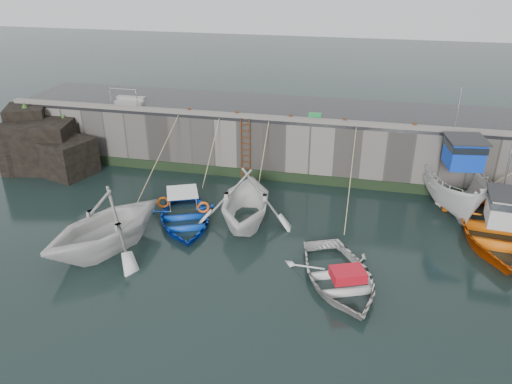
% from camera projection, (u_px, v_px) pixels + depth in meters
% --- Properties ---
extents(ground, '(120.00, 120.00, 0.00)m').
position_uv_depth(ground, '(232.00, 301.00, 16.68)').
color(ground, black).
rests_on(ground, ground).
extents(quay_back, '(30.00, 5.00, 3.00)m').
position_uv_depth(quay_back, '(293.00, 137.00, 27.03)').
color(quay_back, slate).
rests_on(quay_back, ground).
extents(road_back, '(30.00, 5.00, 0.16)m').
position_uv_depth(road_back, '(294.00, 109.00, 26.35)').
color(road_back, black).
rests_on(road_back, quay_back).
extents(kerb_back, '(30.00, 0.30, 0.20)m').
position_uv_depth(kerb_back, '(286.00, 119.00, 24.21)').
color(kerb_back, slate).
rests_on(kerb_back, road_back).
extents(algae_back, '(30.00, 0.08, 0.50)m').
position_uv_depth(algae_back, '(284.00, 177.00, 25.34)').
color(algae_back, black).
rests_on(algae_back, ground).
extents(rock_outcrop, '(5.85, 4.24, 3.41)m').
position_uv_depth(rock_outcrop, '(45.00, 144.00, 26.76)').
color(rock_outcrop, black).
rests_on(rock_outcrop, ground).
extents(ladder, '(0.51, 0.08, 3.20)m').
position_uv_depth(ladder, '(245.00, 149.00, 25.12)').
color(ladder, '#3F1E0F').
rests_on(ladder, ground).
extents(boat_near_white, '(6.44, 6.79, 2.82)m').
position_uv_depth(boat_near_white, '(108.00, 249.00, 19.63)').
color(boat_near_white, silver).
rests_on(boat_near_white, ground).
extents(boat_near_white_rope, '(0.04, 6.03, 3.10)m').
position_uv_depth(boat_near_white_rope, '(160.00, 193.00, 24.22)').
color(boat_near_white_rope, tan).
rests_on(boat_near_white_rope, ground).
extents(boat_near_blue, '(4.76, 5.43, 0.94)m').
position_uv_depth(boat_near_blue, '(185.00, 222.00, 21.56)').
color(boat_near_blue, blue).
rests_on(boat_near_blue, ground).
extents(boat_near_blue_rope, '(0.04, 3.78, 3.10)m').
position_uv_depth(boat_near_blue_rope, '(212.00, 186.00, 24.97)').
color(boat_near_blue_rope, tan).
rests_on(boat_near_blue_rope, ground).
extents(boat_near_blacktrim, '(4.93, 5.53, 2.65)m').
position_uv_depth(boat_near_blacktrim, '(246.00, 221.00, 21.65)').
color(boat_near_blacktrim, white).
rests_on(boat_near_blacktrim, ground).
extents(boat_near_blacktrim_rope, '(0.04, 3.32, 3.10)m').
position_uv_depth(boat_near_blacktrim_rope, '(263.00, 188.00, 24.75)').
color(boat_near_blacktrim_rope, tan).
rests_on(boat_near_blacktrim_rope, ground).
extents(boat_near_navy, '(4.98, 5.72, 0.99)m').
position_uv_depth(boat_near_navy, '(338.00, 282.00, 17.64)').
color(boat_near_navy, white).
rests_on(boat_near_navy, ground).
extents(boat_near_navy_rope, '(0.04, 6.21, 3.10)m').
position_uv_depth(boat_near_navy_rope, '(348.00, 213.00, 22.32)').
color(boat_near_navy_rope, tan).
rests_on(boat_near_navy_rope, ground).
extents(boat_far_white, '(3.27, 6.70, 5.48)m').
position_uv_depth(boat_far_white, '(454.00, 183.00, 22.70)').
color(boat_far_white, white).
rests_on(boat_far_white, ground).
extents(boat_far_orange, '(5.23, 6.91, 4.35)m').
position_uv_depth(boat_far_orange, '(500.00, 229.00, 20.20)').
color(boat_far_orange, orange).
rests_on(boat_far_orange, ground).
extents(fish_crate, '(0.63, 0.42, 0.33)m').
position_uv_depth(fish_crate, '(315.00, 117.00, 24.25)').
color(fish_crate, '#198A3A').
rests_on(fish_crate, road_back).
extents(railing, '(1.60, 1.05, 1.00)m').
position_uv_depth(railing, '(130.00, 100.00, 26.89)').
color(railing, '#A5A8AD').
rests_on(railing, road_back).
extents(bollard_a, '(0.18, 0.18, 0.28)m').
position_uv_depth(bollard_a, '(189.00, 111.00, 25.28)').
color(bollard_a, '#3F1E0F').
rests_on(bollard_a, road_back).
extents(bollard_b, '(0.18, 0.18, 0.28)m').
position_uv_depth(bollard_b, '(237.00, 114.00, 24.78)').
color(bollard_b, '#3F1E0F').
rests_on(bollard_b, road_back).
extents(bollard_c, '(0.18, 0.18, 0.28)m').
position_uv_depth(bollard_c, '(291.00, 118.00, 24.24)').
color(bollard_c, '#3F1E0F').
rests_on(bollard_c, road_back).
extents(bollard_d, '(0.18, 0.18, 0.28)m').
position_uv_depth(bollard_d, '(345.00, 121.00, 23.71)').
color(bollard_d, '#3F1E0F').
rests_on(bollard_d, road_back).
extents(bollard_e, '(0.18, 0.18, 0.28)m').
position_uv_depth(bollard_e, '(414.00, 126.00, 23.07)').
color(bollard_e, '#3F1E0F').
rests_on(bollard_e, road_back).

